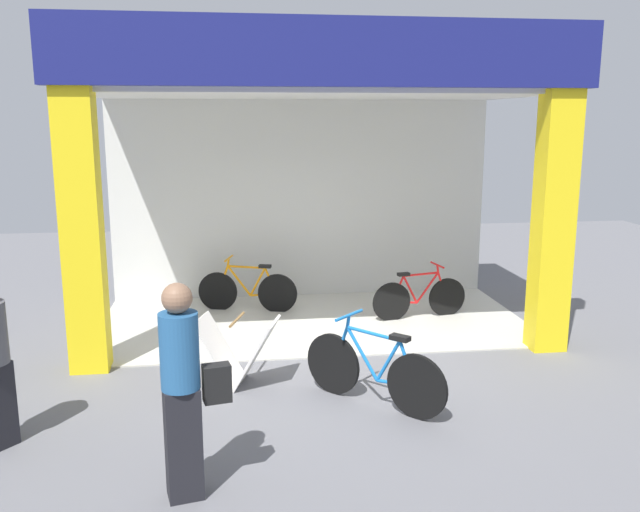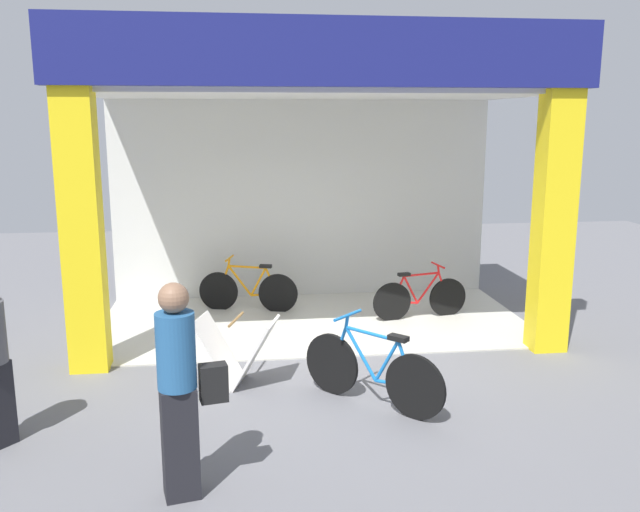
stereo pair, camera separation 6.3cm
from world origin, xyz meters
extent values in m
plane|color=slate|center=(0.00, 0.00, 0.00)|extent=(20.33, 20.33, 0.00)
cube|color=beige|center=(0.00, 1.55, 0.01)|extent=(6.17, 3.10, 0.02)
cube|color=silver|center=(0.00, 3.10, 1.65)|extent=(6.17, 0.12, 3.30)
cube|color=yellow|center=(-2.86, 0.00, 1.65)|extent=(0.44, 0.36, 3.30)
cube|color=yellow|center=(2.86, 0.00, 1.65)|extent=(0.44, 0.36, 3.30)
cube|color=navy|center=(0.00, -0.15, 3.68)|extent=(6.37, 0.20, 0.76)
cube|color=silver|center=(0.00, 1.55, 3.27)|extent=(6.17, 3.10, 0.06)
cylinder|color=black|center=(1.15, 1.42, 0.29)|extent=(0.58, 0.14, 0.59)
cylinder|color=black|center=(2.04, 1.57, 0.29)|extent=(0.58, 0.14, 0.59)
cylinder|color=red|center=(1.36, 1.45, 0.27)|extent=(0.39, 0.10, 0.08)
cylinder|color=red|center=(1.44, 1.47, 0.46)|extent=(0.26, 0.07, 0.44)
cylinder|color=red|center=(1.72, 1.51, 0.47)|extent=(0.36, 0.09, 0.46)
cylinder|color=red|center=(1.60, 1.49, 0.68)|extent=(0.56, 0.13, 0.05)
cylinder|color=red|center=(1.25, 1.43, 0.48)|extent=(0.20, 0.06, 0.39)
cylinder|color=red|center=(1.95, 1.55, 0.49)|extent=(0.18, 0.06, 0.41)
cylinder|color=red|center=(1.87, 1.54, 0.75)|extent=(0.05, 0.04, 0.12)
cylinder|color=red|center=(1.86, 1.54, 0.81)|extent=(0.10, 0.41, 0.03)
cube|color=black|center=(1.33, 1.45, 0.70)|extent=(0.19, 0.12, 0.04)
cylinder|color=black|center=(-0.49, 2.08, 0.31)|extent=(0.60, 0.19, 0.61)
cylinder|color=black|center=(-1.40, 2.32, 0.31)|extent=(0.60, 0.19, 0.61)
cylinder|color=orange|center=(-0.70, 2.13, 0.28)|extent=(0.41, 0.14, 0.08)
cylinder|color=orange|center=(-0.78, 2.16, 0.48)|extent=(0.27, 0.10, 0.46)
cylinder|color=orange|center=(-1.07, 2.23, 0.49)|extent=(0.37, 0.13, 0.48)
cylinder|color=orange|center=(-0.95, 2.20, 0.71)|extent=(0.57, 0.18, 0.05)
cylinder|color=orange|center=(-0.59, 2.10, 0.50)|extent=(0.20, 0.08, 0.41)
cylinder|color=orange|center=(-1.31, 2.29, 0.51)|extent=(0.18, 0.08, 0.42)
cylinder|color=orange|center=(-1.23, 2.27, 0.78)|extent=(0.06, 0.05, 0.13)
cylinder|color=orange|center=(-1.22, 2.27, 0.84)|extent=(0.14, 0.42, 0.03)
cube|color=black|center=(-0.67, 2.13, 0.73)|extent=(0.20, 0.14, 0.05)
cylinder|color=black|center=(0.63, -1.81, 0.34)|extent=(0.51, 0.51, 0.67)
cylinder|color=black|center=(-0.10, -1.08, 0.34)|extent=(0.51, 0.51, 0.67)
cylinder|color=blue|center=(0.46, -1.64, 0.31)|extent=(0.35, 0.35, 0.09)
cylinder|color=blue|center=(0.39, -1.57, 0.53)|extent=(0.23, 0.23, 0.50)
cylinder|color=blue|center=(0.17, -1.34, 0.54)|extent=(0.32, 0.32, 0.53)
cylinder|color=blue|center=(0.26, -1.44, 0.78)|extent=(0.48, 0.48, 0.05)
cylinder|color=blue|center=(0.55, -1.73, 0.55)|extent=(0.18, 0.18, 0.45)
cylinder|color=blue|center=(-0.03, -1.15, 0.56)|extent=(0.17, 0.17, 0.47)
cylinder|color=blue|center=(0.04, -1.21, 0.86)|extent=(0.07, 0.07, 0.14)
cylinder|color=blue|center=(0.05, -1.22, 0.92)|extent=(0.35, 0.35, 0.03)
cube|color=black|center=(0.48, -1.66, 0.80)|extent=(0.22, 0.22, 0.05)
cube|color=silver|center=(-1.33, -0.63, 0.38)|extent=(0.59, 0.64, 0.78)
cube|color=silver|center=(-0.92, -0.76, 0.38)|extent=(0.59, 0.64, 0.78)
cylinder|color=olive|center=(-1.12, -0.70, 0.76)|extent=(0.18, 0.51, 0.03)
cube|color=black|center=(-1.57, -2.94, 0.46)|extent=(0.32, 0.29, 0.92)
cylinder|color=#26598C|center=(-1.57, -2.94, 1.22)|extent=(0.36, 0.36, 0.60)
sphere|color=#8C664C|center=(-1.57, -2.94, 1.63)|extent=(0.23, 0.23, 0.23)
cube|color=black|center=(-1.30, -2.88, 0.92)|extent=(0.24, 0.17, 0.30)
camera|label=1|loc=(-1.14, -7.90, 2.97)|focal=37.69mm
camera|label=2|loc=(-1.08, -7.91, 2.97)|focal=37.69mm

